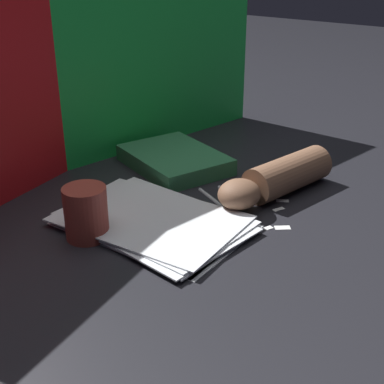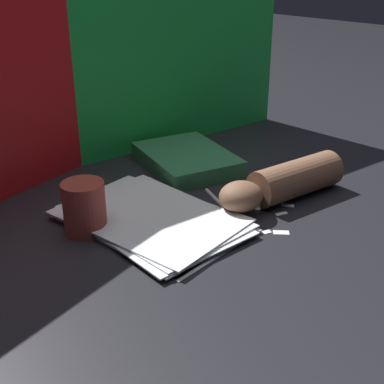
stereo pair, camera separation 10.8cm
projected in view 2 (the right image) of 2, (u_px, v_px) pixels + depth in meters
name	position (u px, v px, depth m)	size (l,w,h in m)	color
ground_plane	(185.00, 210.00, 1.14)	(6.00, 6.00, 0.00)	black
backdrop_panel_left	(6.00, 86.00, 1.13)	(0.67, 0.14, 0.49)	red
backdrop_panel_center	(148.00, 51.00, 1.38)	(0.87, 0.15, 0.53)	green
paper_stack	(152.00, 219.00, 1.09)	(0.28, 0.39, 0.02)	white
book_closed	(187.00, 159.00, 1.36)	(0.27, 0.31, 0.04)	#2D7247
scissors	(229.00, 210.00, 1.13)	(0.15, 0.18, 0.01)	silver
hand_forearm	(283.00, 183.00, 1.17)	(0.33, 0.14, 0.08)	brown
paper_scrap_near	(282.00, 213.00, 1.13)	(0.03, 0.02, 0.00)	white
paper_scrap_mid	(288.00, 205.00, 1.16)	(0.03, 0.03, 0.00)	white
paper_scrap_far	(281.00, 232.00, 1.05)	(0.03, 0.03, 0.00)	white
paper_scrap_side	(267.00, 232.00, 1.05)	(0.02, 0.02, 0.00)	white
mug	(84.00, 208.00, 1.04)	(0.08, 0.08, 0.10)	#99382D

